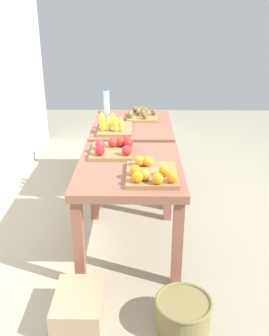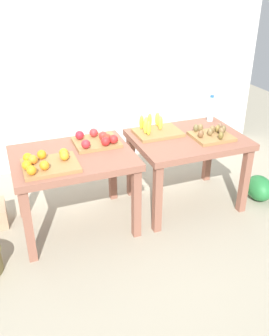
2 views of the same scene
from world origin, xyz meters
name	(u,v)px [view 1 (image 1 of 2)]	position (x,y,z in m)	size (l,w,h in m)	color
ground_plane	(131,213)	(0.00, 0.00, 0.00)	(8.00, 8.00, 0.00)	gray
display_table_left	(130,178)	(-0.56, 0.00, 0.63)	(1.04, 0.80, 0.73)	brown
display_table_right	(132,133)	(0.56, 0.00, 0.63)	(1.04, 0.80, 0.73)	brown
orange_bin	(151,173)	(-0.80, -0.16, 0.77)	(0.46, 0.36, 0.11)	olive
apple_bin	(114,148)	(-0.30, 0.13, 0.78)	(0.40, 0.35, 0.11)	olive
banana_crate	(113,127)	(0.29, 0.18, 0.78)	(0.44, 0.32, 0.17)	olive
kiwi_bin	(142,115)	(0.76, -0.10, 0.77)	(0.36, 0.33, 0.10)	olive
water_bottle	(107,102)	(0.97, 0.30, 0.87)	(0.07, 0.07, 0.28)	silver
watermelon_pile	(154,148)	(1.49, -0.26, 0.13)	(0.69, 0.47, 0.27)	#356436
wicker_basket	(183,313)	(-1.43, -0.35, 0.11)	(0.36, 0.36, 0.21)	olive
cardboard_produce_box	(79,307)	(-1.38, 0.30, 0.10)	(0.40, 0.30, 0.20)	tan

